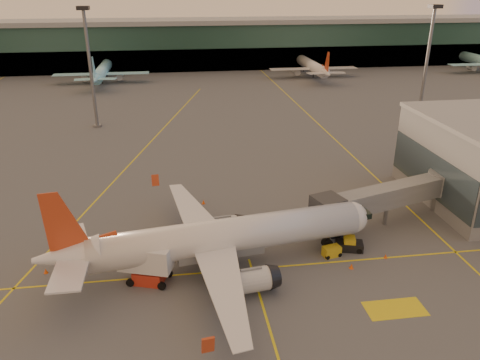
{
  "coord_description": "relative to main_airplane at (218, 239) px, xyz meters",
  "views": [
    {
      "loc": [
        -2.77,
        -39.32,
        30.07
      ],
      "look_at": [
        5.71,
        19.18,
        5.0
      ],
      "focal_mm": 35.0,
      "sensor_mm": 36.0,
      "label": 1
    }
  ],
  "objects": [
    {
      "name": "mast_east_near",
      "position": [
        53.74,
        56.03,
        11.14
      ],
      "size": [
        2.4,
        2.4,
        25.6
      ],
      "color": "slate",
      "rests_on": "ground"
    },
    {
      "name": "pushback_tug",
      "position": [
        16.13,
        1.43,
        -3.03
      ],
      "size": [
        3.64,
        2.56,
        1.7
      ],
      "rotation": [
        0.0,
        0.0,
        -0.27
      ],
      "color": "black",
      "rests_on": "ground"
    },
    {
      "name": "jet_bridge",
      "position": [
        24.45,
        7.46,
        0.21
      ],
      "size": [
        22.93,
        9.86,
        5.73
      ],
      "color": "slate",
      "rests_on": "ground"
    },
    {
      "name": "gpu_cart",
      "position": [
        13.59,
        0.39,
        -3.11
      ],
      "size": [
        2.35,
        1.71,
        1.24
      ],
      "rotation": [
        0.0,
        0.0,
        0.23
      ],
      "color": "gold",
      "rests_on": "ground"
    },
    {
      "name": "mast_west_near",
      "position": [
        -21.26,
        60.03,
        11.14
      ],
      "size": [
        2.4,
        2.4,
        25.6
      ],
      "color": "slate",
      "rests_on": "ground"
    },
    {
      "name": "ground",
      "position": [
        -1.26,
        -5.97,
        -3.72
      ],
      "size": [
        600.0,
        600.0,
        0.0
      ],
      "primitive_type": "plane",
      "color": "#4C4F54",
      "rests_on": "ground"
    },
    {
      "name": "catering_truck",
      "position": [
        -7.86,
        -1.69,
        -1.22
      ],
      "size": [
        6.16,
        4.13,
        4.4
      ],
      "rotation": [
        0.0,
        0.0,
        -0.32
      ],
      "color": "#B52A19",
      "rests_on": "ground"
    },
    {
      "name": "cone_fwd",
      "position": [
        14.99,
        -2.51,
        -3.42
      ],
      "size": [
        0.49,
        0.49,
        0.62
      ],
      "color": "#F0530C",
      "rests_on": "ground"
    },
    {
      "name": "taxi_markings",
      "position": [
        -8.58,
        38.52,
        -3.71
      ],
      "size": [
        100.12,
        173.0,
        0.01
      ],
      "color": "yellow",
      "rests_on": "ground"
    },
    {
      "name": "cone_tail",
      "position": [
        -19.24,
        1.52,
        -3.43
      ],
      "size": [
        0.46,
        0.46,
        0.59
      ],
      "color": "#F0530C",
      "rests_on": "ground"
    },
    {
      "name": "cone_nose",
      "position": [
        19.77,
        -0.99,
        -3.46
      ],
      "size": [
        0.42,
        0.42,
        0.53
      ],
      "color": "#F0530C",
      "rests_on": "ground"
    },
    {
      "name": "distant_aircraft_row",
      "position": [
        -22.26,
        112.03,
        -3.72
      ],
      "size": [
        290.0,
        34.0,
        13.0
      ],
      "color": "#98EBFE",
      "rests_on": "ground"
    },
    {
      "name": "cone_wing_left",
      "position": [
        -0.47,
        16.79,
        -3.42
      ],
      "size": [
        0.49,
        0.49,
        0.63
      ],
      "color": "#F0530C",
      "rests_on": "ground"
    },
    {
      "name": "main_airplane",
      "position": [
        0.0,
        0.0,
        0.0
      ],
      "size": [
        37.87,
        34.28,
        11.44
      ],
      "rotation": [
        0.0,
        0.0,
        0.14
      ],
      "color": "silver",
      "rests_on": "ground"
    },
    {
      "name": "terminal",
      "position": [
        -1.26,
        135.82,
        5.04
      ],
      "size": [
        400.0,
        20.0,
        17.6
      ],
      "color": "#19382D",
      "rests_on": "ground"
    }
  ]
}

